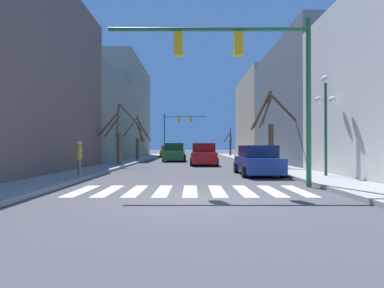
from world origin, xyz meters
TOP-DOWN VIEW (x-y plane):
  - ground_plane at (0.00, 0.00)m, footprint 240.00×240.00m
  - building_row_left at (-9.76, 17.32)m, footprint 6.00×45.78m
  - building_row_right at (9.76, 16.81)m, footprint 6.00×43.25m
  - crosswalk_stripes at (-0.00, 1.33)m, footprint 7.65×2.60m
  - traffic_signal_near at (2.14, 2.30)m, footprint 7.40×0.28m
  - traffic_signal_far at (-2.46, 38.69)m, footprint 6.66×0.28m
  - street_lamp_right_corner at (6.15, 5.01)m, footprint 0.95×0.36m
  - car_parked_left_mid at (0.97, 28.59)m, footprint 2.09×4.41m
  - car_parked_right_far at (0.97, 15.06)m, footprint 2.13×4.41m
  - car_at_intersection at (3.43, 6.77)m, footprint 2.03×4.20m
  - car_driving_toward_lane at (-1.67, 21.12)m, footprint 2.18×4.62m
  - car_driving_away_lane at (-3.39, 34.78)m, footprint 2.11×4.77m
  - pedestrian_crossing_street at (-5.06, 4.98)m, footprint 0.39×0.63m
  - pedestrian_on_right_sidewalk at (-5.69, 14.49)m, footprint 0.29×0.69m
  - street_tree_right_mid at (-5.39, 13.53)m, footprint 3.43×2.32m
  - street_tree_right_near at (5.72, 35.75)m, footprint 1.33×1.31m
  - street_tree_left_far at (5.17, 11.28)m, footprint 3.03×2.91m
  - street_tree_left_near at (-5.35, 21.43)m, footprint 2.87×1.97m

SIDE VIEW (x-z plane):
  - ground_plane at x=0.00m, z-range 0.00..0.00m
  - crosswalk_stripes at x=0.00m, z-range 0.00..0.01m
  - car_at_intersection at x=3.43m, z-range -0.04..1.48m
  - car_driving_away_lane at x=-3.39m, z-range -0.04..1.49m
  - car_parked_left_mid at x=0.97m, z-range -0.05..1.52m
  - car_parked_right_far at x=0.97m, z-range -0.06..1.66m
  - car_driving_toward_lane at x=-1.67m, z-range -0.07..1.73m
  - pedestrian_crossing_street at x=-5.06m, z-range 0.29..1.86m
  - pedestrian_on_right_sidewalk at x=-5.69m, z-range 0.30..1.92m
  - street_tree_right_near at x=5.72m, z-range -0.19..3.90m
  - street_tree_left_near at x=-5.35m, z-range -0.01..4.53m
  - street_tree_right_mid at x=-5.39m, z-range 0.07..4.63m
  - street_tree_left_far at x=5.17m, z-range 0.25..5.30m
  - street_lamp_right_corner at x=6.15m, z-range 1.09..5.65m
  - traffic_signal_near at x=2.14m, z-range 1.43..7.59m
  - traffic_signal_far at x=-2.46m, z-range 1.48..8.09m
  - building_row_right at x=9.76m, z-range -0.49..10.07m
  - building_row_left at x=-9.76m, z-range -0.74..11.99m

